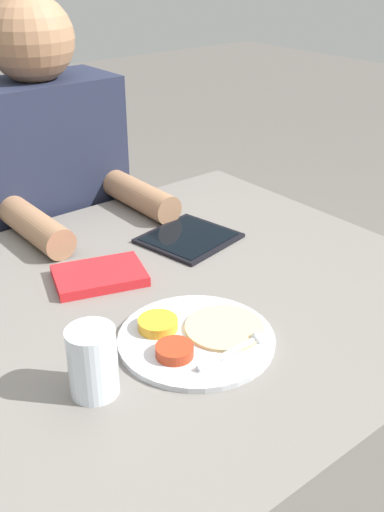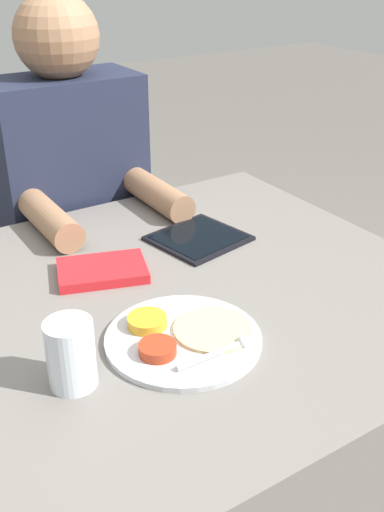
{
  "view_description": "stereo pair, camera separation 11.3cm",
  "coord_description": "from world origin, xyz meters",
  "px_view_note": "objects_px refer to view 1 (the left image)",
  "views": [
    {
      "loc": [
        -0.57,
        -0.78,
        1.32
      ],
      "look_at": [
        0.06,
        0.0,
        0.79
      ],
      "focal_mm": 42.0,
      "sensor_mm": 36.0,
      "label": 1
    },
    {
      "loc": [
        -0.48,
        -0.84,
        1.32
      ],
      "look_at": [
        0.06,
        0.0,
        0.79
      ],
      "focal_mm": 42.0,
      "sensor_mm": 36.0,
      "label": 2
    }
  ],
  "objects_px": {
    "red_notebook": "(100,276)",
    "tablet_device": "(189,238)",
    "drinking_glass": "(93,362)",
    "person_diner": "(56,249)",
    "thali_tray": "(196,337)"
  },
  "relations": [
    {
      "from": "red_notebook",
      "to": "tablet_device",
      "type": "bearing_deg",
      "value": 6.59
    },
    {
      "from": "tablet_device",
      "to": "drinking_glass",
      "type": "xyz_separation_m",
      "value": [
        -0.42,
        -0.31,
        0.05
      ]
    },
    {
      "from": "person_diner",
      "to": "drinking_glass",
      "type": "distance_m",
      "value": 0.81
    },
    {
      "from": "tablet_device",
      "to": "thali_tray",
      "type": "bearing_deg",
      "value": -127.16
    },
    {
      "from": "tablet_device",
      "to": "drinking_glass",
      "type": "distance_m",
      "value": 0.53
    },
    {
      "from": "tablet_device",
      "to": "person_diner",
      "type": "relative_size",
      "value": 0.18
    },
    {
      "from": "person_diner",
      "to": "drinking_glass",
      "type": "height_order",
      "value": "person_diner"
    },
    {
      "from": "person_diner",
      "to": "thali_tray",
      "type": "bearing_deg",
      "value": -98.41
    },
    {
      "from": "thali_tray",
      "to": "red_notebook",
      "type": "distance_m",
      "value": 0.28
    },
    {
      "from": "thali_tray",
      "to": "red_notebook",
      "type": "relative_size",
      "value": 1.3
    },
    {
      "from": "red_notebook",
      "to": "drinking_glass",
      "type": "distance_m",
      "value": 0.33
    },
    {
      "from": "tablet_device",
      "to": "drinking_glass",
      "type": "bearing_deg",
      "value": -144.13
    },
    {
      "from": "thali_tray",
      "to": "person_diner",
      "type": "distance_m",
      "value": 0.75
    },
    {
      "from": "tablet_device",
      "to": "drinking_glass",
      "type": "relative_size",
      "value": 1.99
    },
    {
      "from": "red_notebook",
      "to": "tablet_device",
      "type": "distance_m",
      "value": 0.25
    }
  ]
}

